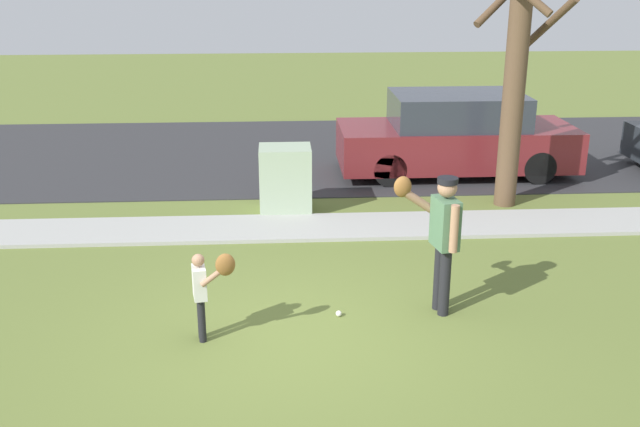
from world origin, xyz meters
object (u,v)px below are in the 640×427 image
person_adult (441,230)px  street_tree_near (517,60)px  person_child (206,284)px  utility_cabinet (285,180)px  baseball (339,314)px  parked_suv_maroon (456,136)px

person_adult → street_tree_near: street_tree_near is taller
person_adult → person_child: person_adult is taller
utility_cabinet → person_adult: bearing=-65.3°
utility_cabinet → baseball: bearing=-81.7°
person_adult → baseball: 1.62m
street_tree_near → parked_suv_maroon: 2.73m
person_adult → person_child: 2.86m
street_tree_near → person_adult: bearing=-117.0°
person_adult → street_tree_near: 4.85m
person_adult → parked_suv_maroon: size_ratio=0.37×
person_child → baseball: size_ratio=14.87×
utility_cabinet → street_tree_near: size_ratio=0.24×
street_tree_near → parked_suv_maroon: size_ratio=1.02×
person_adult → street_tree_near: bearing=-127.7°
person_child → parked_suv_maroon: bearing=46.0°
person_adult → utility_cabinet: (-1.82, 3.96, -0.51)m
utility_cabinet → street_tree_near: 4.39m
person_child → utility_cabinet: utility_cabinet is taller
utility_cabinet → street_tree_near: (3.92, 0.15, 1.98)m
utility_cabinet → parked_suv_maroon: parked_suv_maroon is taller
person_adult → person_child: bearing=1.1°
utility_cabinet → person_child: bearing=-101.9°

